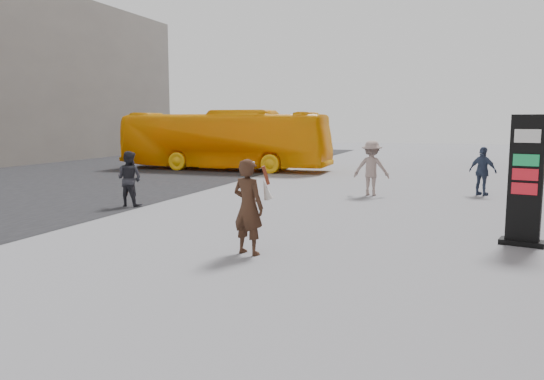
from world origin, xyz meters
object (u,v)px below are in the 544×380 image
(bus, at_px, (224,140))
(woman, at_px, (249,206))
(pedestrian_a, at_px, (129,179))
(info_pylon, at_px, (526,181))
(pedestrian_b, at_px, (371,168))
(pedestrian_c, at_px, (483,171))

(bus, bearing_deg, woman, -154.94)
(woman, xyz_separation_m, pedestrian_a, (-5.29, 3.95, -0.11))
(info_pylon, height_order, pedestrian_a, info_pylon)
(bus, distance_m, pedestrian_a, 11.48)
(info_pylon, distance_m, bus, 17.70)
(bus, xyz_separation_m, pedestrian_a, (2.24, -11.24, -0.68))
(info_pylon, height_order, woman, info_pylon)
(info_pylon, xyz_separation_m, bus, (-12.32, 12.71, 0.20))
(pedestrian_a, distance_m, pedestrian_b, 7.63)
(woman, distance_m, pedestrian_b, 8.51)
(woman, bearing_deg, pedestrian_c, -97.96)
(pedestrian_a, xyz_separation_m, pedestrian_b, (6.14, 4.52, 0.11))
(woman, distance_m, bus, 16.96)
(info_pylon, distance_m, woman, 5.41)
(pedestrian_a, relative_size, pedestrian_c, 0.99)
(pedestrian_a, bearing_deg, pedestrian_b, -142.74)
(pedestrian_a, height_order, pedestrian_b, pedestrian_b)
(bus, xyz_separation_m, pedestrian_c, (11.80, -5.51, -0.67))
(pedestrian_a, bearing_deg, pedestrian_c, -148.14)
(pedestrian_b, bearing_deg, woman, 83.92)
(pedestrian_b, bearing_deg, bus, -39.08)
(info_pylon, height_order, pedestrian_c, info_pylon)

